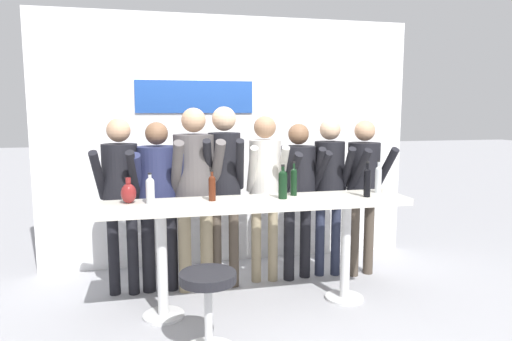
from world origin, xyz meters
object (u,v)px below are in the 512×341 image
person_far_right (329,179)px  wine_bottle_0 (283,183)px  person_center_right (265,179)px  person_far_left (120,186)px  wine_bottle_4 (150,189)px  wine_bottle_5 (378,178)px  decorative_vase (129,193)px  wine_bottle_1 (367,181)px  person_center (224,175)px  person_left (158,189)px  tasting_table (258,216)px  bar_stool (208,300)px  wine_bottle_3 (212,187)px  person_right (298,184)px  person_rightmost (364,180)px  person_center_left (195,180)px  wine_bottle_2 (294,180)px

person_far_right → wine_bottle_0: bearing=-130.0°
person_center_right → person_far_left: bearing=-173.9°
wine_bottle_0 → wine_bottle_4: bearing=177.7°
wine_bottle_5 → decorative_vase: bearing=179.5°
person_center_right → wine_bottle_1: (0.78, -0.70, 0.06)m
person_far_left → person_center: size_ratio=0.94×
person_left → wine_bottle_4: person_left is taller
wine_bottle_1 → person_far_left: bearing=162.9°
person_far_right → wine_bottle_5: person_far_right is taller
person_far_right → wine_bottle_0: (-0.70, -0.63, 0.08)m
person_far_right → wine_bottle_4: size_ratio=6.45×
person_center → wine_bottle_1: size_ratio=5.57×
tasting_table → person_far_left: (-1.20, 0.58, 0.22)m
bar_stool → wine_bottle_3: wine_bottle_3 is taller
wine_bottle_3 → wine_bottle_5: (1.60, 0.03, 0.02)m
person_right → decorative_vase: bearing=-175.1°
bar_stool → person_rightmost: person_rightmost is taller
person_left → person_right: 1.43m
bar_stool → person_center_left: 1.42m
person_far_left → person_center_left: (0.70, -0.05, 0.05)m
wine_bottle_4 → wine_bottle_2: bearing=3.5°
person_left → person_center_left: (0.35, -0.07, 0.09)m
person_right → wine_bottle_2: 0.54m
person_center_left → wine_bottle_4: person_center_left is taller
person_left → person_center_left: size_ratio=0.93×
tasting_table → person_right: 0.85m
bar_stool → person_far_left: person_far_left is taller
wine_bottle_1 → wine_bottle_5: 0.26m
tasting_table → person_right: (0.57, 0.61, 0.17)m
tasting_table → wine_bottle_1: (1.00, -0.09, 0.29)m
wine_bottle_1 → wine_bottle_2: (-0.63, 0.22, -0.00)m
person_center_right → person_far_right: person_center_right is taller
person_center → person_rightmost: (1.50, 0.01, -0.10)m
person_center_left → wine_bottle_3: (0.11, -0.48, 0.01)m
person_far_right → person_center: bearing=-168.4°
person_center_right → wine_bottle_4: bearing=-148.8°
wine_bottle_1 → wine_bottle_4: (-1.92, 0.14, -0.02)m
tasting_table → bar_stool: tasting_table is taller
bar_stool → person_far_left: 1.58m
person_far_right → wine_bottle_5: 0.62m
wine_bottle_1 → wine_bottle_5: (0.20, 0.17, -0.00)m
person_rightmost → wine_bottle_4: size_ratio=6.39×
person_left → wine_bottle_3: (0.45, -0.55, 0.10)m
tasting_table → person_center_right: size_ratio=1.58×
person_left → wine_bottle_5: (2.05, -0.52, 0.11)m
person_center_left → person_right: bearing=-0.2°
decorative_vase → person_rightmost: bearing=10.9°
bar_stool → person_rightmost: bearing=34.7°
person_far_left → wine_bottle_1: person_far_left is taller
wine_bottle_3 → wine_bottle_4: size_ratio=1.03×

